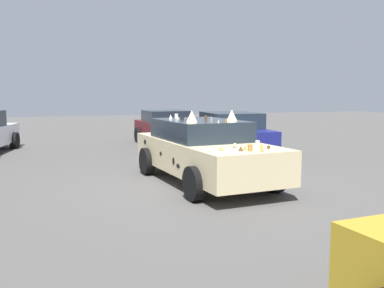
{
  "coord_description": "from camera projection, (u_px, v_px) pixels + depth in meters",
  "views": [
    {
      "loc": [
        -8.9,
        3.39,
        2.04
      ],
      "look_at": [
        0.0,
        0.3,
        0.9
      ],
      "focal_mm": 39.64,
      "sensor_mm": 36.0,
      "label": 1
    }
  ],
  "objects": [
    {
      "name": "parked_sedan_behind_right",
      "position": [
        168.0,
        128.0,
        16.69
      ],
      "size": [
        4.33,
        2.07,
        1.35
      ],
      "rotation": [
        0.0,
        0.0,
        3.16
      ],
      "color": "#5B1419",
      "rests_on": "ground"
    },
    {
      "name": "art_car_decorated",
      "position": [
        203.0,
        150.0,
        9.65
      ],
      "size": [
        4.78,
        2.32,
        1.67
      ],
      "rotation": [
        0.0,
        0.0,
        3.23
      ],
      "color": "beige",
      "rests_on": "ground"
    },
    {
      "name": "ground_plane",
      "position": [
        204.0,
        182.0,
        9.69
      ],
      "size": [
        60.0,
        60.0,
        0.0
      ],
      "primitive_type": "plane",
      "color": "#514F4C"
    },
    {
      "name": "parked_sedan_row_back_far",
      "position": [
        228.0,
        134.0,
        13.81
      ],
      "size": [
        4.44,
        2.18,
        1.42
      ],
      "rotation": [
        0.0,
        0.0,
        -0.07
      ],
      "color": "navy",
      "rests_on": "ground"
    }
  ]
}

